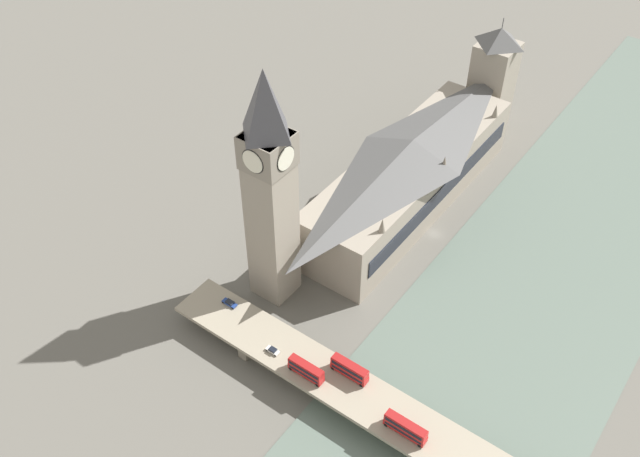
{
  "coord_description": "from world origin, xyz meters",
  "views": [
    {
      "loc": [
        -73.53,
        167.23,
        167.36
      ],
      "look_at": [
        21.11,
        38.1,
        19.46
      ],
      "focal_mm": 40.0,
      "sensor_mm": 36.0,
      "label": 1
    }
  ],
  "objects_px": {
    "victoria_tower": "(492,79)",
    "double_decker_bus_rear": "(350,369)",
    "double_decker_bus_mid": "(406,427)",
    "parliament_hall": "(410,173)",
    "car_northbound_tail": "(230,303)",
    "clock_tower": "(270,186)",
    "road_bridge": "(432,441)",
    "double_decker_bus_lead": "(306,369)",
    "car_southbound_lead": "(273,350)"
  },
  "relations": [
    {
      "from": "parliament_hall",
      "to": "double_decker_bus_rear",
      "type": "bearing_deg",
      "value": 109.87
    },
    {
      "from": "double_decker_bus_rear",
      "to": "car_southbound_lead",
      "type": "height_order",
      "value": "double_decker_bus_rear"
    },
    {
      "from": "clock_tower",
      "to": "victoria_tower",
      "type": "height_order",
      "value": "clock_tower"
    },
    {
      "from": "double_decker_bus_mid",
      "to": "double_decker_bus_rear",
      "type": "relative_size",
      "value": 1.06
    },
    {
      "from": "victoria_tower",
      "to": "clock_tower",
      "type": "bearing_deg",
      "value": 84.29
    },
    {
      "from": "clock_tower",
      "to": "road_bridge",
      "type": "xyz_separation_m",
      "value": [
        -68.19,
        21.18,
        -36.42
      ]
    },
    {
      "from": "clock_tower",
      "to": "double_decker_bus_lead",
      "type": "xyz_separation_m",
      "value": [
        -30.72,
        24.65,
        -32.69
      ]
    },
    {
      "from": "car_southbound_lead",
      "to": "road_bridge",
      "type": "bearing_deg",
      "value": -176.88
    },
    {
      "from": "double_decker_bus_lead",
      "to": "double_decker_bus_mid",
      "type": "bearing_deg",
      "value": -178.82
    },
    {
      "from": "double_decker_bus_lead",
      "to": "car_northbound_tail",
      "type": "relative_size",
      "value": 2.26
    },
    {
      "from": "parliament_hall",
      "to": "road_bridge",
      "type": "xyz_separation_m",
      "value": [
        -56.02,
        80.99,
        -8.65
      ]
    },
    {
      "from": "double_decker_bus_mid",
      "to": "parliament_hall",
      "type": "bearing_deg",
      "value": -59.46
    },
    {
      "from": "victoria_tower",
      "to": "car_southbound_lead",
      "type": "distance_m",
      "value": 145.92
    },
    {
      "from": "clock_tower",
      "to": "road_bridge",
      "type": "distance_m",
      "value": 80.15
    },
    {
      "from": "car_northbound_tail",
      "to": "car_southbound_lead",
      "type": "relative_size",
      "value": 1.19
    },
    {
      "from": "parliament_hall",
      "to": "clock_tower",
      "type": "distance_m",
      "value": 67.06
    },
    {
      "from": "car_northbound_tail",
      "to": "clock_tower",
      "type": "bearing_deg",
      "value": -99.75
    },
    {
      "from": "clock_tower",
      "to": "double_decker_bus_lead",
      "type": "relative_size",
      "value": 7.29
    },
    {
      "from": "clock_tower",
      "to": "victoria_tower",
      "type": "relative_size",
      "value": 1.67
    },
    {
      "from": "double_decker_bus_lead",
      "to": "double_decker_bus_rear",
      "type": "bearing_deg",
      "value": -143.66
    },
    {
      "from": "road_bridge",
      "to": "car_northbound_tail",
      "type": "xyz_separation_m",
      "value": [
        71.25,
        -3.37,
        1.82
      ]
    },
    {
      "from": "double_decker_bus_mid",
      "to": "car_southbound_lead",
      "type": "height_order",
      "value": "double_decker_bus_mid"
    },
    {
      "from": "victoria_tower",
      "to": "double_decker_bus_mid",
      "type": "height_order",
      "value": "victoria_tower"
    },
    {
      "from": "car_northbound_tail",
      "to": "double_decker_bus_lead",
      "type": "bearing_deg",
      "value": 168.57
    },
    {
      "from": "double_decker_bus_mid",
      "to": "victoria_tower",
      "type": "bearing_deg",
      "value": -71.17
    },
    {
      "from": "victoria_tower",
      "to": "car_southbound_lead",
      "type": "xyz_separation_m",
      "value": [
        -6.27,
        145.06,
        -14.49
      ]
    },
    {
      "from": "parliament_hall",
      "to": "double_decker_bus_rear",
      "type": "xyz_separation_m",
      "value": [
        -28.01,
        77.5,
        -4.79
      ]
    },
    {
      "from": "parliament_hall",
      "to": "clock_tower",
      "type": "xyz_separation_m",
      "value": [
        12.17,
        59.81,
        27.77
      ]
    },
    {
      "from": "double_decker_bus_lead",
      "to": "car_southbound_lead",
      "type": "relative_size",
      "value": 2.68
    },
    {
      "from": "double_decker_bus_lead",
      "to": "car_southbound_lead",
      "type": "height_order",
      "value": "double_decker_bus_lead"
    },
    {
      "from": "road_bridge",
      "to": "double_decker_bus_mid",
      "type": "xyz_separation_m",
      "value": [
        6.57,
        2.83,
        3.78
      ]
    },
    {
      "from": "double_decker_bus_mid",
      "to": "double_decker_bus_rear",
      "type": "distance_m",
      "value": 22.35
    },
    {
      "from": "parliament_hall",
      "to": "double_decker_bus_lead",
      "type": "height_order",
      "value": "parliament_hall"
    },
    {
      "from": "double_decker_bus_mid",
      "to": "car_northbound_tail",
      "type": "distance_m",
      "value": 65.01
    },
    {
      "from": "victoria_tower",
      "to": "double_decker_bus_rear",
      "type": "distance_m",
      "value": 142.21
    },
    {
      "from": "double_decker_bus_mid",
      "to": "car_northbound_tail",
      "type": "bearing_deg",
      "value": -5.47
    },
    {
      "from": "double_decker_bus_mid",
      "to": "clock_tower",
      "type": "bearing_deg",
      "value": -21.29
    },
    {
      "from": "victoria_tower",
      "to": "double_decker_bus_lead",
      "type": "height_order",
      "value": "victoria_tower"
    },
    {
      "from": "clock_tower",
      "to": "double_decker_bus_lead",
      "type": "height_order",
      "value": "clock_tower"
    },
    {
      "from": "road_bridge",
      "to": "double_decker_bus_rear",
      "type": "relative_size",
      "value": 15.02
    },
    {
      "from": "clock_tower",
      "to": "road_bridge",
      "type": "bearing_deg",
      "value": 162.75
    },
    {
      "from": "double_decker_bus_lead",
      "to": "double_decker_bus_mid",
      "type": "relative_size",
      "value": 0.92
    },
    {
      "from": "parliament_hall",
      "to": "car_southbound_lead",
      "type": "bearing_deg",
      "value": 94.24
    },
    {
      "from": "double_decker_bus_lead",
      "to": "car_northbound_tail",
      "type": "height_order",
      "value": "double_decker_bus_lead"
    },
    {
      "from": "road_bridge",
      "to": "parliament_hall",
      "type": "bearing_deg",
      "value": -55.33
    },
    {
      "from": "victoria_tower",
      "to": "double_decker_bus_rear",
      "type": "height_order",
      "value": "victoria_tower"
    },
    {
      "from": "clock_tower",
      "to": "victoria_tower",
      "type": "xyz_separation_m",
      "value": [
        -12.11,
        -121.17,
        -20.13
      ]
    },
    {
      "from": "car_northbound_tail",
      "to": "car_southbound_lead",
      "type": "distance_m",
      "value": 22.29
    },
    {
      "from": "double_decker_bus_lead",
      "to": "parliament_hall",
      "type": "bearing_deg",
      "value": -77.61
    },
    {
      "from": "road_bridge",
      "to": "double_decker_bus_rear",
      "type": "height_order",
      "value": "double_decker_bus_rear"
    }
  ]
}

